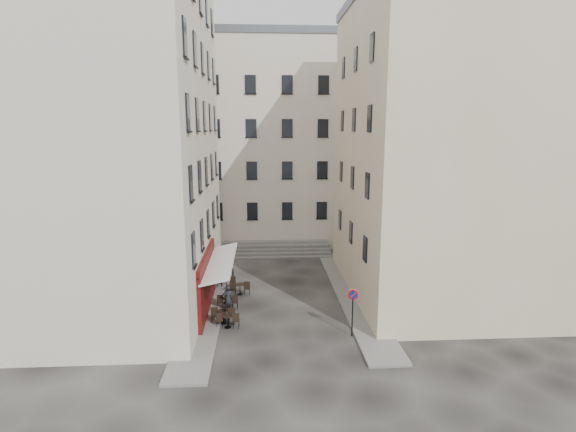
{
  "coord_description": "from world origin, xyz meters",
  "views": [
    {
      "loc": [
        -1.17,
        -24.03,
        10.53
      ],
      "look_at": [
        0.48,
        4.0,
        5.01
      ],
      "focal_mm": 28.0,
      "sensor_mm": 36.0,
      "label": 1
    }
  ],
  "objects": [
    {
      "name": "bistro_table_d",
      "position": [
        -2.64,
        3.39,
        0.46
      ],
      "size": [
        1.29,
        0.6,
        0.91
      ],
      "color": "black",
      "rests_on": "ground"
    },
    {
      "name": "bistro_table_b",
      "position": [
        -3.36,
        -0.85,
        0.47
      ],
      "size": [
        1.32,
        0.62,
        0.93
      ],
      "color": "black",
      "rests_on": "ground"
    },
    {
      "name": "building_left",
      "position": [
        -10.5,
        3.0,
        10.31
      ],
      "size": [
        12.2,
        16.2,
        20.6
      ],
      "color": "beige",
      "rests_on": "ground"
    },
    {
      "name": "bistro_table_a",
      "position": [
        -3.06,
        -1.45,
        0.45
      ],
      "size": [
        1.25,
        0.58,
        0.88
      ],
      "color": "black",
      "rests_on": "ground"
    },
    {
      "name": "bistro_table_e",
      "position": [
        -3.6,
        4.48,
        0.46
      ],
      "size": [
        1.29,
        0.6,
        0.91
      ],
      "color": "black",
      "rests_on": "ground"
    },
    {
      "name": "pedestrian",
      "position": [
        -3.2,
        0.67,
        0.81
      ],
      "size": [
        0.64,
        0.47,
        1.63
      ],
      "primitive_type": "imported",
      "rotation": [
        0.0,
        0.0,
        3.28
      ],
      "color": "black",
      "rests_on": "ground"
    },
    {
      "name": "building_right",
      "position": [
        10.5,
        3.5,
        9.31
      ],
      "size": [
        12.2,
        14.2,
        18.6
      ],
      "color": "beige",
      "rests_on": "ground"
    },
    {
      "name": "ground",
      "position": [
        0.0,
        0.0,
        0.0
      ],
      "size": [
        90.0,
        90.0,
        0.0
      ],
      "primitive_type": "plane",
      "color": "black",
      "rests_on": "ground"
    },
    {
      "name": "building_back",
      "position": [
        -1.0,
        19.0,
        9.31
      ],
      "size": [
        18.2,
        10.2,
        18.6
      ],
      "color": "beige",
      "rests_on": "ground"
    },
    {
      "name": "bollard_mid",
      "position": [
        -3.25,
        2.5,
        0.53
      ],
      "size": [
        0.12,
        0.12,
        0.98
      ],
      "color": "black",
      "rests_on": "ground"
    },
    {
      "name": "bistro_table_c",
      "position": [
        -3.26,
        1.14,
        0.44
      ],
      "size": [
        1.23,
        0.58,
        0.87
      ],
      "color": "black",
      "rests_on": "ground"
    },
    {
      "name": "bollard_far",
      "position": [
        -3.25,
        6.0,
        0.53
      ],
      "size": [
        0.12,
        0.12,
        0.98
      ],
      "color": "black",
      "rests_on": "ground"
    },
    {
      "name": "bollard_near",
      "position": [
        -3.25,
        -1.0,
        0.53
      ],
      "size": [
        0.12,
        0.12,
        0.98
      ],
      "color": "black",
      "rests_on": "ground"
    },
    {
      "name": "no_parking_sign",
      "position": [
        3.38,
        -2.79,
        1.8
      ],
      "size": [
        0.57,
        0.16,
        2.54
      ],
      "rotation": [
        0.0,
        0.0,
        -0.2
      ],
      "color": "black",
      "rests_on": "ground"
    },
    {
      "name": "sidewalk_right",
      "position": [
        4.5,
        3.0,
        0.06
      ],
      "size": [
        2.0,
        18.0,
        0.12
      ],
      "primitive_type": "cube",
      "color": "slate",
      "rests_on": "ground"
    },
    {
      "name": "stone_steps",
      "position": [
        0.0,
        12.57,
        0.4
      ],
      "size": [
        9.0,
        3.15,
        0.8
      ],
      "color": "#575553",
      "rests_on": "ground"
    },
    {
      "name": "cafe_storefront",
      "position": [
        -4.32,
        1.0,
        1.88
      ],
      "size": [
        1.74,
        7.3,
        3.5
      ],
      "color": "#460B0A",
      "rests_on": "ground"
    },
    {
      "name": "sidewalk_left",
      "position": [
        -4.5,
        4.0,
        0.06
      ],
      "size": [
        2.0,
        22.0,
        0.12
      ],
      "primitive_type": "cube",
      "color": "slate",
      "rests_on": "ground"
    }
  ]
}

